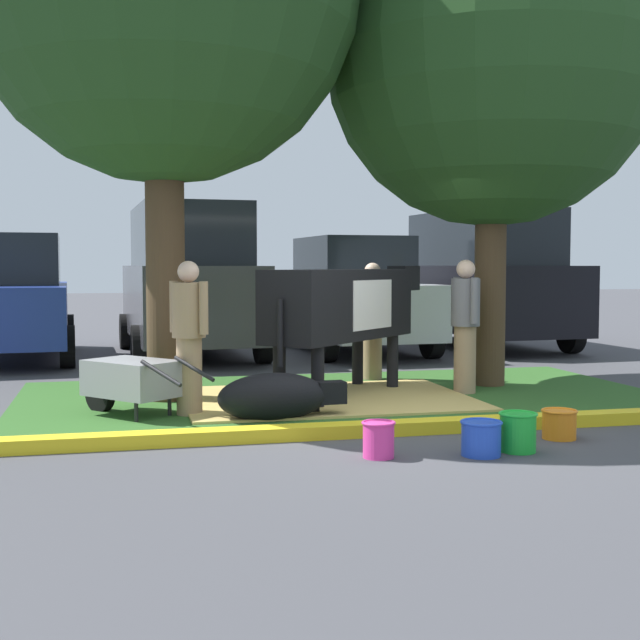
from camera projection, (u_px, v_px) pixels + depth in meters
name	position (u px, v px, depth m)	size (l,w,h in m)	color
ground_plane	(398.00, 425.00, 8.21)	(80.00, 80.00, 0.00)	#424247
grass_island	(345.00, 397.00, 9.89)	(7.40, 4.07, 0.02)	#2D5B23
curb_yellow	(408.00, 427.00, 7.77)	(8.60, 0.24, 0.12)	yellow
hay_bedding	(326.00, 399.00, 9.62)	(3.20, 2.40, 0.04)	tan
shade_tree_right	(493.00, 60.00, 10.55)	(4.14, 4.14, 6.15)	#4C3823
cow_holstein	(344.00, 305.00, 9.89)	(2.50, 2.46, 1.52)	black
calf_lying	(276.00, 397.00, 8.39)	(1.32, 0.55, 0.48)	black
person_handler	(372.00, 318.00, 11.30)	(0.45, 0.34, 1.56)	#9E7F5B
person_visitor_near	(465.00, 323.00, 10.08)	(0.34, 0.53, 1.60)	#9E7F5B
person_visitor_far	(189.00, 334.00, 8.61)	(0.36, 0.44, 1.58)	#9E7F5B
wheelbarrow	(131.00, 379.00, 8.60)	(1.29, 1.41, 0.63)	gray
bucket_pink	(379.00, 439.00, 6.81)	(0.28, 0.28, 0.29)	#EA3893
bucket_blue	(481.00, 437.00, 6.88)	(0.34, 0.34, 0.28)	blue
bucket_green	(518.00, 431.00, 7.02)	(0.32, 0.32, 0.33)	green
bucket_orange	(559.00, 423.00, 7.54)	(0.32, 0.32, 0.26)	orange
sedan_blue	(9.00, 299.00, 13.79)	(2.19, 4.48, 2.02)	navy
suv_dark_grey	(189.00, 281.00, 14.40)	(2.29, 4.69, 2.52)	#3D3D42
sedan_silver	(352.00, 296.00, 15.06)	(2.19, 4.48, 2.02)	silver
suv_black	(483.00, 279.00, 15.94)	(2.29, 4.69, 2.52)	black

